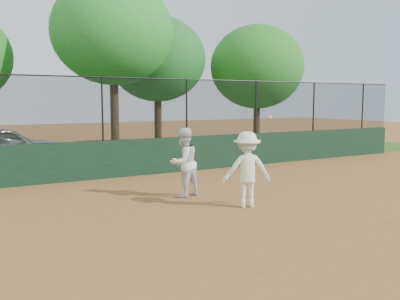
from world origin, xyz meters
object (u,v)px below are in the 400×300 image
player_second (184,163)px  player_main (247,169)px  parked_car (1,146)px  tree_3 (157,59)px  tree_2 (113,32)px  tree_4 (257,67)px

player_second → player_main: size_ratio=0.84×
parked_car → tree_3: 8.46m
tree_3 → player_main: bearing=-105.5°
tree_2 → tree_4: (8.09, 0.69, -1.10)m
player_second → tree_2: bearing=-114.1°
player_second → tree_3: tree_3 is taller
parked_car → tree_3: bearing=-86.8°
parked_car → player_second: size_ratio=2.53×
parked_car → tree_3: (7.37, 1.93, 3.68)m
player_main → player_second: bearing=113.8°
tree_3 → tree_4: 5.35m
parked_car → tree_2: size_ratio=0.60×
player_main → tree_4: bearing=51.4°
parked_car → tree_4: bearing=-97.8°
tree_3 → tree_4: bearing=-12.2°
parked_car → tree_2: 6.38m
player_second → tree_3: size_ratio=0.27×
player_main → tree_2: bearing=87.8°
tree_2 → tree_4: bearing=4.9°
tree_4 → tree_2: bearing=-175.1°
player_second → player_main: player_main is taller
tree_2 → tree_3: tree_2 is taller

